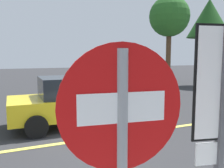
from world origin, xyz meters
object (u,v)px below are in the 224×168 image
at_px(stop_sign, 122,166).
at_px(tree_centre_verge, 209,19).
at_px(speed_limit_sign, 221,114).
at_px(car_yellow_mid_road, 80,100).
at_px(tree_left_verge, 169,17).

bearing_deg(stop_sign, tree_centre_verge, 43.45).
relative_size(stop_sign, speed_limit_sign, 0.93).
bearing_deg(car_yellow_mid_road, speed_limit_sign, -94.78).
bearing_deg(car_yellow_mid_road, tree_left_verge, 32.58).
height_order(stop_sign, tree_left_verge, tree_left_verge).
xyz_separation_m(car_yellow_mid_road, tree_centre_verge, (11.73, 6.22, 4.17)).
relative_size(speed_limit_sign, tree_left_verge, 0.44).
bearing_deg(tree_centre_verge, speed_limit_sign, -134.70).
bearing_deg(tree_left_verge, stop_sign, -127.84).
xyz_separation_m(speed_limit_sign, tree_left_verge, (7.22, 10.43, 2.73)).
bearing_deg(stop_sign, tree_left_verge, 52.16).
relative_size(stop_sign, tree_left_verge, 0.41).
relative_size(speed_limit_sign, car_yellow_mid_road, 0.54).
xyz_separation_m(stop_sign, tree_centre_verge, (13.31, 12.61, 3.37)).
bearing_deg(car_yellow_mid_road, tree_centre_verge, 27.95).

